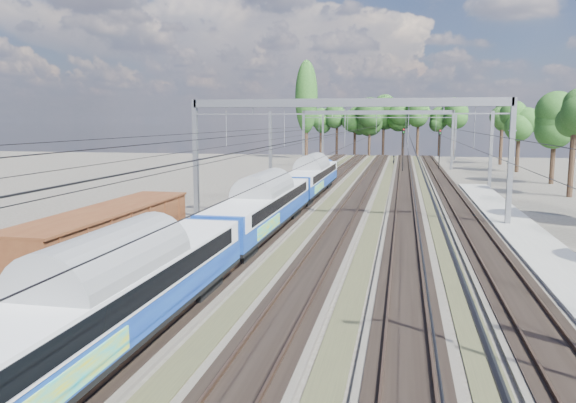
% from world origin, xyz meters
% --- Properties ---
extents(track_bed, '(21.00, 130.00, 0.34)m').
position_xyz_m(track_bed, '(-0.00, 45.00, 0.10)').
color(track_bed, '#47423A').
rests_on(track_bed, ground).
extents(platform, '(3.00, 70.00, 0.30)m').
position_xyz_m(platform, '(12.00, 20.00, 0.15)').
color(platform, gray).
rests_on(platform, ground).
extents(catenary, '(25.65, 130.00, 9.00)m').
position_xyz_m(catenary, '(0.33, 52.69, 6.40)').
color(catenary, gray).
rests_on(catenary, ground).
extents(tree_belt, '(39.68, 100.71, 11.59)m').
position_xyz_m(tree_belt, '(7.66, 92.08, 8.13)').
color(tree_belt, black).
rests_on(tree_belt, ground).
extents(poplar, '(4.40, 4.40, 19.04)m').
position_xyz_m(poplar, '(-14.50, 98.00, 11.89)').
color(poplar, black).
rests_on(poplar, ground).
extents(emu_train, '(2.76, 58.48, 4.04)m').
position_xyz_m(emu_train, '(-4.50, 23.28, 2.38)').
color(emu_train, black).
rests_on(emu_train, ground).
extents(freight_boxcar, '(2.65, 12.78, 3.30)m').
position_xyz_m(freight_boxcar, '(-9.00, 12.05, 2.01)').
color(freight_boxcar, black).
rests_on(freight_boxcar, ground).
extents(worker, '(0.46, 0.62, 1.57)m').
position_xyz_m(worker, '(2.70, 86.32, 0.78)').
color(worker, black).
rests_on(worker, ground).
extents(signal_near, '(0.42, 0.38, 6.33)m').
position_xyz_m(signal_near, '(4.20, 71.76, 4.01)').
color(signal_near, black).
rests_on(signal_near, ground).
extents(signal_far, '(0.42, 0.38, 6.10)m').
position_xyz_m(signal_far, '(9.51, 75.51, 3.86)').
color(signal_far, black).
rests_on(signal_far, ground).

